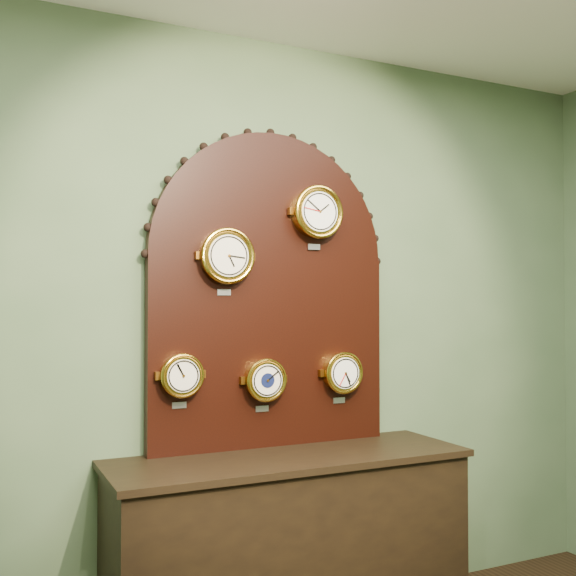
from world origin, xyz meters
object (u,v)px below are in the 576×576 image
display_board (270,279)px  barometer (265,380)px  hygrometer (181,375)px  shop_counter (290,551)px  arabic_clock (317,212)px  roman_clock (227,256)px  tide_clock (342,373)px

display_board → barometer: 0.48m
hygrometer → barometer: size_ratio=0.98×
shop_counter → arabic_clock: 1.58m
roman_clock → hygrometer: (-0.21, 0.00, -0.53)m
display_board → tide_clock: bearing=-10.4°
barometer → tide_clock: (0.42, 0.00, 0.02)m
display_board → hygrometer: size_ratio=6.15×
hygrometer → tide_clock: bearing=-0.0°
hygrometer → barometer: (0.40, -0.00, -0.04)m
display_board → hygrometer: bearing=-171.8°
roman_clock → tide_clock: roman_clock is taller
arabic_clock → tide_clock: (0.14, 0.00, -0.79)m
hygrometer → tide_clock: (0.82, -0.00, -0.02)m
barometer → tide_clock: 0.42m
shop_counter → arabic_clock: (0.22, 0.15, 1.55)m
display_board → arabic_clock: size_ratio=4.91×
display_board → roman_clock: size_ratio=4.96×
arabic_clock → barometer: (-0.28, 0.00, -0.80)m
hygrometer → barometer: hygrometer is taller
shop_counter → roman_clock: 1.36m
display_board → hygrometer: display_board is taller
display_board → roman_clock: 0.28m
shop_counter → barometer: barometer is taller
shop_counter → barometer: size_ratio=6.29×
barometer → hygrometer: bearing=180.0°
display_board → arabic_clock: (0.22, -0.07, 0.33)m
roman_clock → display_board: bearing=15.2°
shop_counter → roman_clock: size_ratio=5.19×
display_board → tide_clock: 0.59m
barometer → tide_clock: bearing=0.0°
shop_counter → display_board: display_board is taller
shop_counter → barometer: 0.77m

